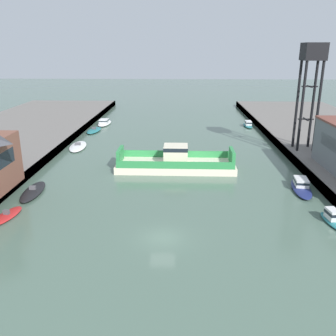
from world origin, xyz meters
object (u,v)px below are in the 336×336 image
(moored_boat_mid_right, at_px, (78,146))
(crane_tower, at_px, (312,66))
(moored_boat_upstream_a, at_px, (33,191))
(moored_boat_near_left, at_px, (248,124))
(moored_boat_far_left, at_px, (333,218))
(moored_boat_near_right, at_px, (94,130))
(moored_boat_far_right, at_px, (301,186))
(chain_ferry, at_px, (176,162))
(moored_boat_upstream_b, at_px, (104,122))
(moored_boat_mid_left, at_px, (7,216))

(moored_boat_mid_right, distance_m, crane_tower, 43.76)
(moored_boat_upstream_a, relative_size, crane_tower, 0.43)
(moored_boat_near_left, distance_m, moored_boat_far_left, 51.42)
(moored_boat_near_right, bearing_deg, moored_boat_near_left, 10.51)
(crane_tower, bearing_deg, moored_boat_mid_right, 173.78)
(moored_boat_far_right, bearing_deg, chain_ferry, 154.24)
(moored_boat_upstream_b, bearing_deg, moored_boat_mid_right, -91.56)
(moored_boat_near_left, xyz_separation_m, moored_boat_far_left, (0.19, -51.42, 0.02))
(moored_boat_upstream_a, height_order, moored_boat_upstream_b, moored_boat_upstream_b)
(moored_boat_near_right, distance_m, moored_boat_mid_left, 44.66)
(moored_boat_near_right, distance_m, moored_boat_upstream_b, 8.12)
(moored_boat_mid_left, xyz_separation_m, moored_boat_far_right, (35.51, 9.64, 0.33))
(moored_boat_near_right, distance_m, moored_boat_mid_right, 14.27)
(moored_boat_upstream_a, bearing_deg, moored_boat_upstream_b, 89.74)
(moored_boat_near_right, bearing_deg, chain_ferry, -54.75)
(moored_boat_near_right, height_order, moored_boat_mid_right, moored_boat_near_right)
(chain_ferry, bearing_deg, moored_boat_near_left, 63.07)
(moored_boat_mid_left, xyz_separation_m, crane_tower, (40.66, 25.94, 15.02))
(chain_ferry, xyz_separation_m, moored_boat_near_right, (-18.99, 26.87, -0.88))
(moored_boat_near_left, distance_m, crane_tower, 29.77)
(moored_boat_upstream_b, bearing_deg, moored_boat_near_right, -95.36)
(moored_boat_near_right, distance_m, moored_boat_far_left, 57.56)
(moored_boat_upstream_b, distance_m, crane_tower, 50.56)
(chain_ferry, distance_m, moored_boat_upstream_b, 39.42)
(moored_boat_near_right, bearing_deg, moored_boat_mid_right, -89.39)
(moored_boat_mid_left, height_order, moored_boat_far_left, moored_boat_far_left)
(moored_boat_near_right, xyz_separation_m, moored_boat_upstream_a, (0.55, -37.53, 0.01))
(moored_boat_mid_right, height_order, moored_boat_upstream_a, moored_boat_upstream_a)
(moored_boat_near_left, relative_size, moored_boat_upstream_b, 0.79)
(moored_boat_near_right, relative_size, moored_boat_mid_left, 1.37)
(moored_boat_mid_right, bearing_deg, crane_tower, -6.22)
(moored_boat_far_left, distance_m, moored_boat_far_right, 9.72)
(moored_boat_mid_right, distance_m, moored_boat_far_left, 47.22)
(moored_boat_far_left, xyz_separation_m, moored_boat_upstream_a, (-35.68, 7.20, -0.28))
(moored_boat_upstream_b, bearing_deg, moored_boat_near_left, -2.26)
(moored_boat_near_right, distance_m, moored_boat_upstream_a, 37.53)
(chain_ferry, bearing_deg, moored_boat_far_left, -46.01)
(moored_boat_near_right, relative_size, moored_boat_upstream_a, 0.98)
(moored_boat_mid_right, relative_size, crane_tower, 0.49)
(moored_boat_far_left, height_order, moored_boat_upstream_a, moored_boat_far_left)
(moored_boat_far_right, relative_size, crane_tower, 0.45)
(moored_boat_near_right, height_order, moored_boat_far_right, moored_boat_far_right)
(moored_boat_near_left, bearing_deg, moored_boat_upstream_b, 177.74)
(moored_boat_near_left, height_order, moored_boat_mid_right, moored_boat_near_left)
(chain_ferry, relative_size, moored_boat_mid_left, 3.39)
(moored_boat_near_left, relative_size, moored_boat_mid_left, 1.19)
(moored_boat_near_left, bearing_deg, chain_ferry, -116.93)
(chain_ferry, xyz_separation_m, moored_boat_upstream_a, (-18.44, -10.66, -0.87))
(moored_boat_near_left, height_order, moored_boat_far_left, moored_boat_far_left)
(moored_boat_mid_left, relative_size, crane_tower, 0.31)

